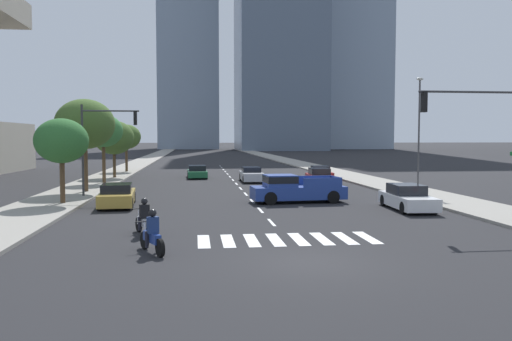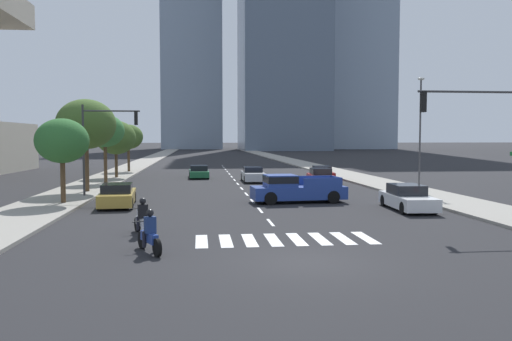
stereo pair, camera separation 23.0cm
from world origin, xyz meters
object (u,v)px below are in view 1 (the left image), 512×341
object	(u,v)px
street_lamp_east	(419,126)
street_tree_second	(85,124)
sedan_silver_4	(251,175)
sedan_red_0	(320,173)
sedan_green_3	(197,172)
pickup_truck	(294,189)
street_tree_nearest	(61,141)
sedan_gold_1	(117,196)
traffic_signal_far	(103,134)
street_tree_third	(103,131)
street_tree_fourth	(114,138)
motorcycle_lead	(144,220)
sedan_white_5	(407,198)
sedan_red_2	(320,177)
motorcycle_trailing	(152,236)
street_tree_fifth	(126,137)
traffic_signal_near	(481,127)

from	to	relation	value
street_lamp_east	street_tree_second	bearing A→B (deg)	174.07
sedan_silver_4	street_lamp_east	bearing A→B (deg)	44.68
sedan_red_0	sedan_green_3	world-z (taller)	sedan_red_0
pickup_truck	street_tree_nearest	size ratio (longest dim) A/B	1.18
sedan_gold_1	street_tree_second	bearing A→B (deg)	19.48
street_tree_nearest	sedan_red_0	bearing A→B (deg)	40.02
traffic_signal_far	street_tree_third	world-z (taller)	traffic_signal_far
traffic_signal_far	street_tree_fourth	size ratio (longest dim) A/B	1.10
pickup_truck	street_tree_third	bearing A→B (deg)	-50.14
street_tree_nearest	traffic_signal_far	bearing A→B (deg)	64.57
sedan_silver_4	street_tree_third	size ratio (longest dim) A/B	0.79
sedan_gold_1	street_tree_nearest	bearing A→B (deg)	72.11
sedan_gold_1	sedan_green_3	xyz separation A→B (m)	(4.58, 20.31, -0.04)
street_tree_second	motorcycle_lead	bearing A→B (deg)	-71.24
motorcycle_lead	sedan_silver_4	distance (m)	25.38
sedan_green_3	sedan_white_5	size ratio (longest dim) A/B	1.00
street_tree_third	street_tree_fourth	xyz separation A→B (m)	(0.00, 5.63, -0.54)
sedan_white_5	traffic_signal_far	size ratio (longest dim) A/B	0.82
sedan_silver_4	street_tree_fourth	world-z (taller)	street_tree_fourth
street_lamp_east	street_tree_third	bearing A→B (deg)	157.41
street_lamp_east	street_tree_third	world-z (taller)	street_lamp_east
sedan_white_5	street_tree_third	size ratio (longest dim) A/B	0.85
sedan_gold_1	motorcycle_lead	bearing A→B (deg)	-169.54
pickup_truck	sedan_red_2	distance (m)	11.74
sedan_gold_1	street_tree_second	size ratio (longest dim) A/B	0.75
sedan_gold_1	street_lamp_east	xyz separation A→B (m)	(19.89, 4.80, 4.09)
sedan_green_3	street_tree_nearest	distance (m)	21.25
motorcycle_lead	pickup_truck	world-z (taller)	pickup_truck
sedan_red_2	traffic_signal_far	xyz separation A→B (m)	(-15.93, -7.11, 3.47)
sedan_red_2	sedan_green_3	xyz separation A→B (m)	(-9.90, 8.85, -0.07)
sedan_red_2	street_lamp_east	size ratio (longest dim) A/B	0.60
sedan_red_0	sedan_white_5	xyz separation A→B (m)	(-0.15, -19.95, 0.03)
traffic_signal_far	sedan_green_3	bearing A→B (deg)	69.31
street_tree_nearest	street_tree_second	size ratio (longest dim) A/B	0.75
traffic_signal_far	street_tree_nearest	size ratio (longest dim) A/B	1.21
sedan_red_2	street_lamp_east	bearing A→B (deg)	42.88
motorcycle_trailing	sedan_red_0	distance (m)	31.77
sedan_silver_4	street_tree_second	size ratio (longest dim) A/B	0.70
sedan_red_2	street_tree_fifth	world-z (taller)	street_tree_fifth
sedan_white_5	motorcycle_trailing	bearing A→B (deg)	-51.84
motorcycle_lead	motorcycle_trailing	distance (m)	3.35
sedan_silver_4	sedan_green_3	bearing A→B (deg)	-136.21
sedan_gold_1	street_lamp_east	bearing A→B (deg)	-80.59
traffic_signal_far	sedan_red_2	bearing A→B (deg)	24.04
sedan_white_5	traffic_signal_near	xyz separation A→B (m)	(1.29, -4.85, 3.74)
sedan_gold_1	sedan_red_2	xyz separation A→B (m)	(14.48, 11.46, 0.04)
sedan_red_0	street_tree_nearest	world-z (taller)	street_tree_nearest
sedan_gold_1	street_tree_third	size ratio (longest dim) A/B	0.85
sedan_silver_4	traffic_signal_far	distance (m)	15.82
sedan_green_3	sedan_white_5	world-z (taller)	sedan_white_5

